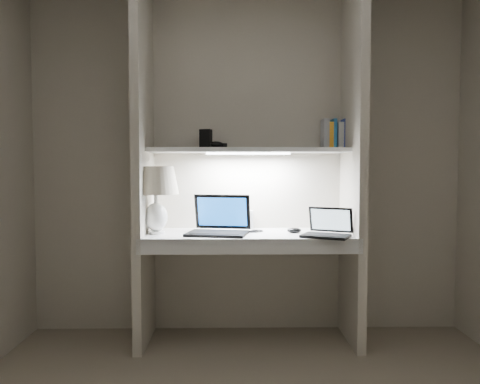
{
  "coord_description": "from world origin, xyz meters",
  "views": [
    {
      "loc": [
        -0.11,
        -2.02,
        1.23
      ],
      "look_at": [
        -0.06,
        1.05,
        1.07
      ],
      "focal_mm": 35.0,
      "sensor_mm": 36.0,
      "label": 1
    }
  ],
  "objects_px": {
    "speaker": "(246,220)",
    "book_row": "(336,135)",
    "table_lamp": "(156,188)",
    "laptop_netbook": "(327,230)",
    "laptop_main": "(219,225)"
  },
  "relations": [
    {
      "from": "laptop_main",
      "to": "laptop_netbook",
      "type": "relative_size",
      "value": 1.2
    },
    {
      "from": "book_row",
      "to": "table_lamp",
      "type": "bearing_deg",
      "value": -170.48
    },
    {
      "from": "speaker",
      "to": "book_row",
      "type": "bearing_deg",
      "value": -8.17
    },
    {
      "from": "laptop_netbook",
      "to": "speaker",
      "type": "relative_size",
      "value": 2.79
    },
    {
      "from": "table_lamp",
      "to": "speaker",
      "type": "distance_m",
      "value": 0.72
    },
    {
      "from": "laptop_main",
      "to": "laptop_netbook",
      "type": "bearing_deg",
      "value": -0.36
    },
    {
      "from": "speaker",
      "to": "book_row",
      "type": "xyz_separation_m",
      "value": [
        0.65,
        -0.04,
        0.63
      ]
    },
    {
      "from": "speaker",
      "to": "laptop_main",
      "type": "bearing_deg",
      "value": -133.52
    },
    {
      "from": "laptop_main",
      "to": "book_row",
      "type": "height_order",
      "value": "book_row"
    },
    {
      "from": "table_lamp",
      "to": "book_row",
      "type": "height_order",
      "value": "book_row"
    },
    {
      "from": "table_lamp",
      "to": "speaker",
      "type": "xyz_separation_m",
      "value": [
        0.63,
        0.25,
        -0.25
      ]
    },
    {
      "from": "speaker",
      "to": "book_row",
      "type": "relative_size",
      "value": 0.63
    },
    {
      "from": "laptop_netbook",
      "to": "book_row",
      "type": "xyz_separation_m",
      "value": [
        0.13,
        0.36,
        0.65
      ]
    },
    {
      "from": "laptop_netbook",
      "to": "book_row",
      "type": "relative_size",
      "value": 1.76
    },
    {
      "from": "laptop_netbook",
      "to": "speaker",
      "type": "height_order",
      "value": "laptop_netbook"
    }
  ]
}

